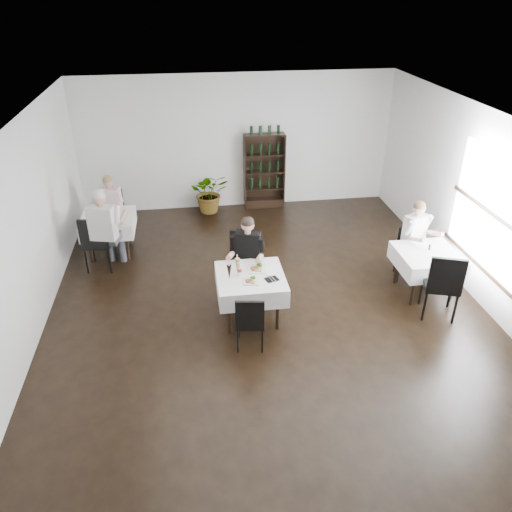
{
  "coord_description": "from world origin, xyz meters",
  "views": [
    {
      "loc": [
        -1.14,
        -6.41,
        4.72
      ],
      "look_at": [
        -0.19,
        0.2,
        0.99
      ],
      "focal_mm": 35.0,
      "sensor_mm": 36.0,
      "label": 1
    }
  ],
  "objects_px": {
    "potted_tree": "(210,192)",
    "main_table": "(250,284)",
    "diner_main": "(247,253)",
    "wine_shelf": "(264,172)"
  },
  "relations": [
    {
      "from": "wine_shelf",
      "to": "potted_tree",
      "type": "bearing_deg",
      "value": -174.85
    },
    {
      "from": "potted_tree",
      "to": "diner_main",
      "type": "bearing_deg",
      "value": -83.92
    },
    {
      "from": "main_table",
      "to": "diner_main",
      "type": "xyz_separation_m",
      "value": [
        0.02,
        0.55,
        0.23
      ]
    },
    {
      "from": "main_table",
      "to": "potted_tree",
      "type": "relative_size",
      "value": 1.11
    },
    {
      "from": "diner_main",
      "to": "main_table",
      "type": "bearing_deg",
      "value": -92.02
    },
    {
      "from": "potted_tree",
      "to": "diner_main",
      "type": "relative_size",
      "value": 0.64
    },
    {
      "from": "diner_main",
      "to": "potted_tree",
      "type": "bearing_deg",
      "value": 96.08
    },
    {
      "from": "potted_tree",
      "to": "main_table",
      "type": "bearing_deg",
      "value": -84.98
    },
    {
      "from": "wine_shelf",
      "to": "main_table",
      "type": "height_order",
      "value": "wine_shelf"
    },
    {
      "from": "wine_shelf",
      "to": "main_table",
      "type": "bearing_deg",
      "value": -101.78
    }
  ]
}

